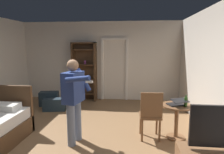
% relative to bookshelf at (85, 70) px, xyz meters
% --- Properties ---
extents(ground_plane, '(7.12, 7.12, 0.00)m').
position_rel_bookshelf_xyz_m(ground_plane, '(0.52, -3.07, -1.06)').
color(ground_plane, olive).
extents(wall_back, '(5.60, 0.12, 2.67)m').
position_rel_bookshelf_xyz_m(wall_back, '(0.52, 0.23, 0.28)').
color(wall_back, silver).
rests_on(wall_back, ground_plane).
extents(doorway_frame, '(0.93, 0.08, 2.13)m').
position_rel_bookshelf_xyz_m(doorway_frame, '(1.01, 0.15, 0.16)').
color(doorway_frame, white).
rests_on(doorway_frame, ground_plane).
extents(bookshelf, '(0.82, 0.32, 1.98)m').
position_rel_bookshelf_xyz_m(bookshelf, '(0.00, 0.00, 0.00)').
color(bookshelf, '#4C331E').
rests_on(bookshelf, ground_plane).
extents(side_table, '(0.62, 0.62, 0.70)m').
position_rel_bookshelf_xyz_m(side_table, '(2.54, -2.63, -0.59)').
color(side_table, brown).
rests_on(side_table, ground_plane).
extents(laptop, '(0.42, 0.43, 0.15)m').
position_rel_bookshelf_xyz_m(laptop, '(2.52, -2.67, -0.31)').
color(laptop, black).
rests_on(laptop, side_table).
extents(bottle_on_table, '(0.06, 0.06, 0.22)m').
position_rel_bookshelf_xyz_m(bottle_on_table, '(2.68, -2.71, -0.26)').
color(bottle_on_table, '#29531B').
rests_on(bottle_on_table, side_table).
extents(wooden_chair, '(0.44, 0.44, 0.99)m').
position_rel_bookshelf_xyz_m(wooden_chair, '(2.01, -2.75, -0.51)').
color(wooden_chair, brown).
rests_on(wooden_chair, ground_plane).
extents(person_blue_shirt, '(0.62, 0.70, 1.62)m').
position_rel_bookshelf_xyz_m(person_blue_shirt, '(0.55, -3.03, -0.12)').
color(person_blue_shirt, slate).
rests_on(person_blue_shirt, ground_plane).
extents(suitcase_dark, '(0.68, 0.40, 0.35)m').
position_rel_bookshelf_xyz_m(suitcase_dark, '(-0.61, -1.23, -0.88)').
color(suitcase_dark, '#1E2D38').
rests_on(suitcase_dark, ground_plane).
extents(suitcase_small, '(0.61, 0.42, 0.44)m').
position_rel_bookshelf_xyz_m(suitcase_small, '(-0.96, -0.78, -0.84)').
color(suitcase_small, '#1E2D38').
rests_on(suitcase_small, ground_plane).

